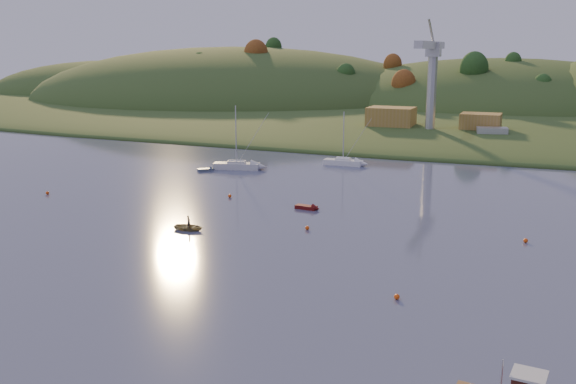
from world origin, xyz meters
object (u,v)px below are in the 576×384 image
at_px(sailboat_far, 343,162).
at_px(red_tender, 311,208).
at_px(canoe, 189,227).
at_px(sailboat_near, 237,165).
at_px(grey_dinghy, 209,170).

height_order(sailboat_far, red_tender, sailboat_far).
bearing_deg(canoe, sailboat_near, 14.75).
distance_m(red_tender, grey_dinghy, 32.71).
relative_size(sailboat_far, grey_dinghy, 3.24).
bearing_deg(red_tender, sailboat_far, 106.57).
bearing_deg(canoe, sailboat_far, -8.26).
distance_m(sailboat_far, red_tender, 34.50).
height_order(sailboat_far, grey_dinghy, sailboat_far).
distance_m(sailboat_near, grey_dinghy, 5.14).
bearing_deg(sailboat_near, grey_dinghy, -152.50).
xyz_separation_m(sailboat_near, sailboat_far, (16.39, 11.22, -0.07)).
xyz_separation_m(canoe, red_tender, (9.96, 14.82, -0.13)).
bearing_deg(grey_dinghy, sailboat_far, -8.54).
relative_size(canoe, red_tender, 1.02).
xyz_separation_m(canoe, grey_dinghy, (-16.45, 34.13, -0.14)).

